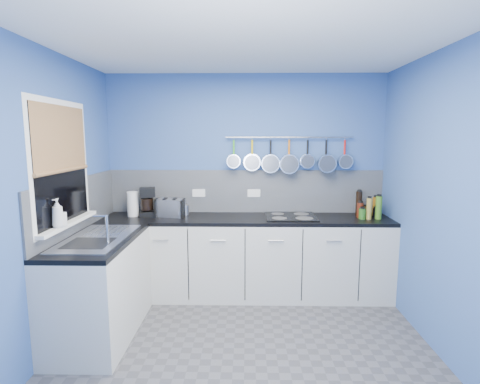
{
  "coord_description": "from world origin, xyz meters",
  "views": [
    {
      "loc": [
        0.02,
        -2.88,
        1.79
      ],
      "look_at": [
        -0.05,
        0.75,
        1.25
      ],
      "focal_mm": 28.04,
      "sensor_mm": 36.0,
      "label": 1
    }
  ],
  "objects_px": {
    "canister": "(185,210)",
    "hob": "(291,217)",
    "paper_towel": "(133,204)",
    "toaster": "(170,208)",
    "soap_bottle_b": "(60,216)",
    "coffee_maker": "(147,202)",
    "soap_bottle_a": "(57,213)"
  },
  "relations": [
    {
      "from": "coffee_maker",
      "to": "toaster",
      "type": "xyz_separation_m",
      "value": [
        0.26,
        -0.02,
        -0.06
      ]
    },
    {
      "from": "paper_towel",
      "to": "canister",
      "type": "distance_m",
      "value": 0.59
    },
    {
      "from": "paper_towel",
      "to": "hob",
      "type": "relative_size",
      "value": 0.5
    },
    {
      "from": "toaster",
      "to": "paper_towel",
      "type": "bearing_deg",
      "value": -169.83
    },
    {
      "from": "toaster",
      "to": "hob",
      "type": "distance_m",
      "value": 1.35
    },
    {
      "from": "canister",
      "to": "soap_bottle_b",
      "type": "bearing_deg",
      "value": -125.36
    },
    {
      "from": "paper_towel",
      "to": "hob",
      "type": "distance_m",
      "value": 1.78
    },
    {
      "from": "canister",
      "to": "hob",
      "type": "xyz_separation_m",
      "value": [
        1.19,
        -0.1,
        -0.05
      ]
    },
    {
      "from": "coffee_maker",
      "to": "hob",
      "type": "bearing_deg",
      "value": -14.72
    },
    {
      "from": "soap_bottle_a",
      "to": "coffee_maker",
      "type": "height_order",
      "value": "soap_bottle_a"
    },
    {
      "from": "paper_towel",
      "to": "toaster",
      "type": "bearing_deg",
      "value": -0.93
    },
    {
      "from": "toaster",
      "to": "canister",
      "type": "xyz_separation_m",
      "value": [
        0.16,
        0.08,
        -0.04
      ]
    },
    {
      "from": "paper_towel",
      "to": "toaster",
      "type": "relative_size",
      "value": 0.91
    },
    {
      "from": "paper_towel",
      "to": "toaster",
      "type": "height_order",
      "value": "paper_towel"
    },
    {
      "from": "paper_towel",
      "to": "coffee_maker",
      "type": "bearing_deg",
      "value": 5.57
    },
    {
      "from": "soap_bottle_b",
      "to": "toaster",
      "type": "height_order",
      "value": "soap_bottle_b"
    },
    {
      "from": "toaster",
      "to": "soap_bottle_b",
      "type": "bearing_deg",
      "value": -110.7
    },
    {
      "from": "canister",
      "to": "hob",
      "type": "relative_size",
      "value": 0.21
    },
    {
      "from": "soap_bottle_b",
      "to": "hob",
      "type": "bearing_deg",
      "value": 28.24
    },
    {
      "from": "toaster",
      "to": "canister",
      "type": "distance_m",
      "value": 0.18
    },
    {
      "from": "soap_bottle_a",
      "to": "hob",
      "type": "distance_m",
      "value": 2.34
    },
    {
      "from": "paper_towel",
      "to": "canister",
      "type": "xyz_separation_m",
      "value": [
        0.58,
        0.08,
        -0.08
      ]
    },
    {
      "from": "soap_bottle_a",
      "to": "soap_bottle_b",
      "type": "height_order",
      "value": "soap_bottle_a"
    },
    {
      "from": "soap_bottle_a",
      "to": "canister",
      "type": "distance_m",
      "value": 1.5
    },
    {
      "from": "soap_bottle_b",
      "to": "soap_bottle_a",
      "type": "bearing_deg",
      "value": -90.0
    },
    {
      "from": "coffee_maker",
      "to": "canister",
      "type": "height_order",
      "value": "coffee_maker"
    },
    {
      "from": "soap_bottle_b",
      "to": "paper_towel",
      "type": "bearing_deg",
      "value": 76.6
    },
    {
      "from": "soap_bottle_a",
      "to": "hob",
      "type": "height_order",
      "value": "soap_bottle_a"
    },
    {
      "from": "hob",
      "to": "coffee_maker",
      "type": "bearing_deg",
      "value": 178.73
    },
    {
      "from": "soap_bottle_b",
      "to": "hob",
      "type": "distance_m",
      "value": 2.32
    },
    {
      "from": "paper_towel",
      "to": "hob",
      "type": "height_order",
      "value": "paper_towel"
    },
    {
      "from": "canister",
      "to": "toaster",
      "type": "bearing_deg",
      "value": -152.42
    }
  ]
}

